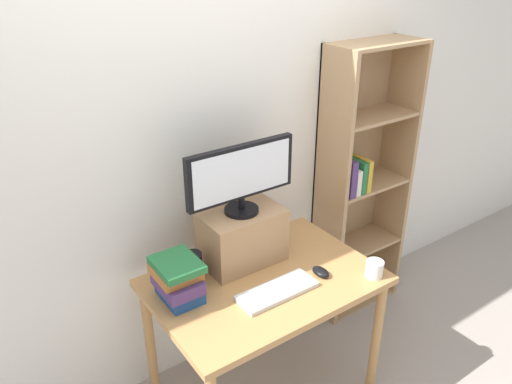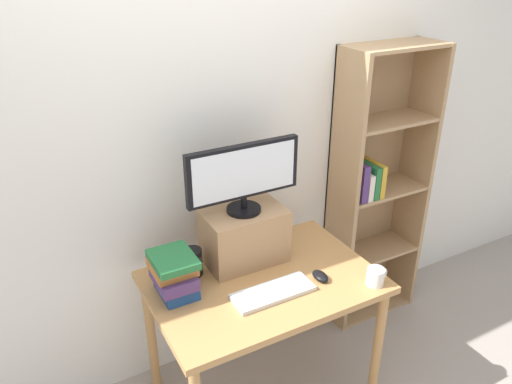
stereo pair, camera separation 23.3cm
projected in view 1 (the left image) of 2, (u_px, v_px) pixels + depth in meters
back_wall at (210, 148)px, 2.59m from camera, size 7.00×0.08×2.60m
desk at (264, 294)px, 2.51m from camera, size 1.11×0.75×0.76m
bookshelf_unit at (359, 183)px, 3.16m from camera, size 0.60×0.28×1.77m
riser_box at (243, 236)px, 2.56m from camera, size 0.41×0.27×0.29m
computer_monitor at (242, 175)px, 2.40m from camera, size 0.59×0.17×0.35m
keyboard at (277, 291)px, 2.36m from camera, size 0.40×0.15×0.02m
computer_mouse at (321, 272)px, 2.49m from camera, size 0.06×0.10×0.04m
book_stack at (178, 279)px, 2.28m from camera, size 0.19×0.24×0.21m
coffee_mug at (375, 269)px, 2.47m from camera, size 0.12×0.09×0.09m
desk_speaker at (193, 266)px, 2.44m from camera, size 0.10×0.10×0.14m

